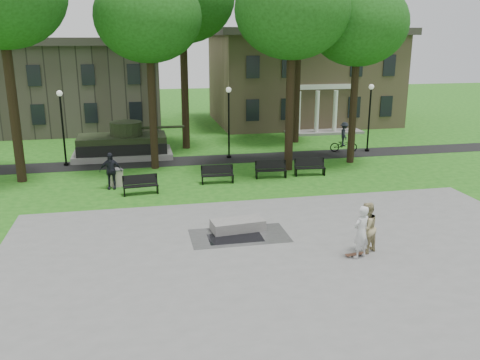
% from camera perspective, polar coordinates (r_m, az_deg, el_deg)
% --- Properties ---
extents(ground, '(120.00, 120.00, 0.00)m').
position_cam_1_polar(ground, '(22.64, 3.17, -4.61)').
color(ground, '#1C5A15').
rests_on(ground, ground).
extents(plaza, '(22.00, 16.00, 0.02)m').
position_cam_1_polar(plaza, '(18.24, 7.22, -9.94)').
color(plaza, gray).
rests_on(plaza, ground).
extents(footpath, '(44.00, 2.60, 0.01)m').
position_cam_1_polar(footpath, '(33.89, -1.98, 2.36)').
color(footpath, black).
rests_on(footpath, ground).
extents(building_right, '(17.00, 12.00, 8.60)m').
position_cam_1_polar(building_right, '(49.13, 6.93, 11.58)').
color(building_right, '#9E8460').
rests_on(building_right, ground).
extents(building_left, '(15.00, 10.00, 7.20)m').
position_cam_1_polar(building_left, '(47.51, -18.52, 9.84)').
color(building_left, '#4C443D').
rests_on(building_left, ground).
extents(tree_1, '(6.20, 6.20, 11.63)m').
position_cam_1_polar(tree_1, '(31.03, -10.27, 17.55)').
color(tree_1, black).
rests_on(tree_1, ground).
extents(tree_2, '(6.60, 6.60, 12.16)m').
position_cam_1_polar(tree_2, '(30.39, 5.90, 18.43)').
color(tree_2, black).
rests_on(tree_2, ground).
extents(tree_3, '(6.00, 6.00, 11.19)m').
position_cam_1_polar(tree_3, '(32.90, 13.15, 16.66)').
color(tree_3, black).
rests_on(tree_3, ground).
extents(tree_5, '(6.40, 6.40, 12.44)m').
position_cam_1_polar(tree_5, '(38.93, 6.67, 18.34)').
color(tree_5, black).
rests_on(tree_5, ground).
extents(lamp_left, '(0.36, 0.36, 4.73)m').
position_cam_1_polar(lamp_left, '(33.50, -19.33, 6.18)').
color(lamp_left, black).
rests_on(lamp_left, ground).
extents(lamp_mid, '(0.36, 0.36, 4.73)m').
position_cam_1_polar(lamp_mid, '(33.73, -1.27, 7.12)').
color(lamp_mid, black).
rests_on(lamp_mid, ground).
extents(lamp_right, '(0.36, 0.36, 4.73)m').
position_cam_1_polar(lamp_right, '(36.84, 14.35, 7.38)').
color(lamp_right, black).
rests_on(lamp_right, ground).
extents(tank_monument, '(7.45, 3.40, 2.40)m').
position_cam_1_polar(tank_monument, '(35.22, -12.99, 3.89)').
color(tank_monument, gray).
rests_on(tank_monument, ground).
extents(puddle, '(2.20, 1.20, 0.00)m').
position_cam_1_polar(puddle, '(20.72, -0.52, -6.51)').
color(puddle, black).
rests_on(puddle, plaza).
extents(concrete_block, '(2.30, 1.23, 0.45)m').
position_cam_1_polar(concrete_block, '(21.45, -0.26, -5.07)').
color(concrete_block, gray).
rests_on(concrete_block, plaza).
extents(skateboard, '(0.80, 0.28, 0.07)m').
position_cam_1_polar(skateboard, '(19.60, 12.82, -8.19)').
color(skateboard, brown).
rests_on(skateboard, plaza).
extents(skateboarder, '(0.86, 0.73, 2.00)m').
position_cam_1_polar(skateboarder, '(19.14, 13.44, -5.69)').
color(skateboarder, silver).
rests_on(skateboarder, plaza).
extents(friend_watching, '(1.19, 1.11, 1.97)m').
position_cam_1_polar(friend_watching, '(19.64, 13.98, -5.22)').
color(friend_watching, tan).
rests_on(friend_watching, plaza).
extents(pedestrian_walker, '(1.20, 0.57, 1.99)m').
position_cam_1_polar(pedestrian_walker, '(27.90, -14.33, 1.00)').
color(pedestrian_walker, black).
rests_on(pedestrian_walker, ground).
extents(cyclist, '(2.01, 1.19, 2.12)m').
position_cam_1_polar(cyclist, '(36.65, 11.59, 4.45)').
color(cyclist, black).
rests_on(cyclist, ground).
extents(park_bench_0, '(1.84, 0.69, 1.00)m').
position_cam_1_polar(park_bench_0, '(26.78, -11.10, -0.46)').
color(park_bench_0, black).
rests_on(park_bench_0, ground).
extents(park_bench_1, '(1.82, 0.59, 1.00)m').
position_cam_1_polar(park_bench_1, '(28.29, -2.58, 0.71)').
color(park_bench_1, black).
rests_on(park_bench_1, ground).
extents(park_bench_2, '(1.83, 0.66, 1.00)m').
position_cam_1_polar(park_bench_2, '(29.37, 3.46, 1.26)').
color(park_bench_2, black).
rests_on(park_bench_2, ground).
extents(park_bench_3, '(1.83, 0.66, 1.00)m').
position_cam_1_polar(park_bench_3, '(30.15, 7.81, 1.52)').
color(park_bench_3, black).
rests_on(park_bench_3, ground).
extents(trash_bin, '(0.84, 0.84, 0.96)m').
position_cam_1_polar(trash_bin, '(28.47, -13.73, 0.28)').
color(trash_bin, '#BFB19D').
rests_on(trash_bin, ground).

